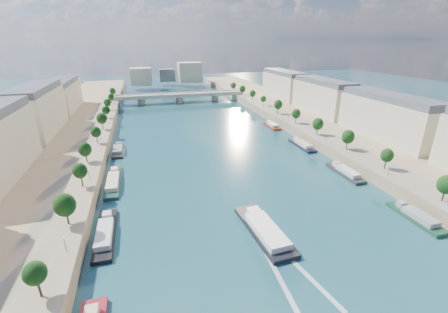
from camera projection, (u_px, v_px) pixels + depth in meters
ground at (214, 151)px, 147.94m from camera, size 700.00×700.00×0.00m
quay_left at (52, 161)px, 129.16m from camera, size 44.00×520.00×5.00m
quay_right at (341, 135)px, 164.89m from camera, size 44.00×520.00×5.00m
pave_left at (88, 153)px, 131.95m from camera, size 14.00×520.00×0.10m
pave_right at (317, 133)px, 160.23m from camera, size 14.00×520.00×0.10m
trees_left at (92, 139)px, 132.25m from camera, size 4.80×268.80×8.26m
trees_right at (305, 118)px, 166.72m from camera, size 4.80×268.80×8.26m
lamps_left at (95, 154)px, 123.09m from camera, size 0.36×200.36×4.28m
lamps_right at (305, 126)px, 162.60m from camera, size 0.36×200.36×4.28m
buildings_left at (19, 125)px, 131.60m from camera, size 16.00×226.00×23.20m
buildings_right at (351, 104)px, 173.78m from camera, size 16.00×226.00×23.20m
skyline at (171, 74)px, 340.29m from camera, size 79.00×42.00×22.00m
bridge at (179, 97)px, 260.21m from camera, size 112.00×12.00×8.15m
tour_barge at (264, 230)px, 85.14m from camera, size 9.33×27.04×3.70m
wake at (291, 274)px, 70.57m from camera, size 10.75×26.03×0.04m
moored_barges_left at (106, 230)px, 85.44m from camera, size 5.00×153.68×3.60m
moored_barges_right at (352, 176)px, 118.80m from camera, size 5.00×166.38×3.60m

